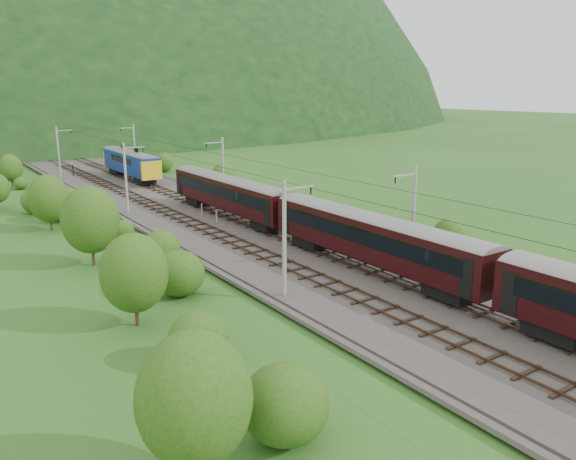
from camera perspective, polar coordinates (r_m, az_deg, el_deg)
ground at (r=42.69m, az=6.56°, el=-5.28°), size 600.00×600.00×0.00m
railbed at (r=50.23m, az=-0.91°, el=-2.01°), size 14.00×220.00×0.30m
track_left at (r=48.94m, az=-3.25°, el=-2.20°), size 2.40×220.00×0.27m
track_right at (r=51.48m, az=1.32°, el=-1.35°), size 2.40×220.00×0.27m
catenary_left at (r=66.22m, az=-16.10°, el=5.25°), size 2.54×192.28×8.00m
catenary_right at (r=70.97m, az=-6.67°, el=6.28°), size 2.54×192.28×8.00m
overhead_wires at (r=48.75m, az=-0.94°, el=5.86°), size 4.83×198.00×0.03m
train at (r=36.31m, az=21.29°, el=-3.81°), size 3.00×143.86×5.21m
hazard_post_near at (r=60.16m, az=-7.27°, el=1.43°), size 0.15×0.15×1.37m
hazard_post_far at (r=63.92m, az=-8.74°, el=2.10°), size 0.14×0.14×1.30m
signal at (r=97.89m, az=-21.02°, el=5.86°), size 0.24×0.24×2.13m
vegetation_left at (r=47.91m, az=-18.65°, el=-0.61°), size 13.38×148.64×6.62m
vegetation_right at (r=61.90m, az=3.85°, el=2.32°), size 6.62×106.78×3.13m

